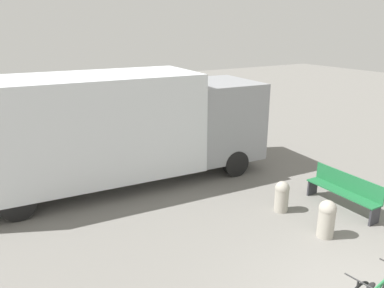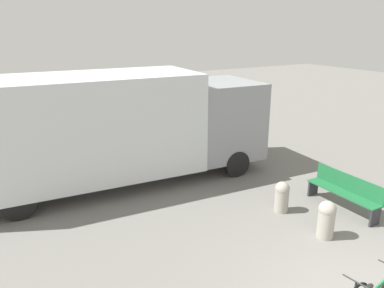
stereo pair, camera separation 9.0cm
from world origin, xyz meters
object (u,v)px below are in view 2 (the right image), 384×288
(bollard_far_bench, at_px, (282,196))
(delivery_truck, at_px, (114,126))
(bollard_near_bench, at_px, (326,218))
(park_bench, at_px, (345,190))

(bollard_far_bench, bearing_deg, delivery_truck, 127.43)
(bollard_far_bench, bearing_deg, bollard_near_bench, -90.15)
(delivery_truck, xyz_separation_m, bollard_far_bench, (2.91, -3.80, -1.31))
(park_bench, height_order, bollard_near_bench, park_bench)
(delivery_truck, distance_m, park_bench, 6.39)
(delivery_truck, height_order, bollard_near_bench, delivery_truck)
(bollard_near_bench, relative_size, bollard_far_bench, 1.09)
(delivery_truck, height_order, bollard_far_bench, delivery_truck)
(park_bench, height_order, bollard_far_bench, park_bench)
(delivery_truck, xyz_separation_m, bollard_near_bench, (2.91, -5.18, -1.27))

